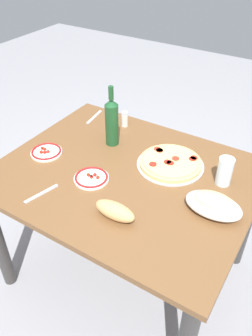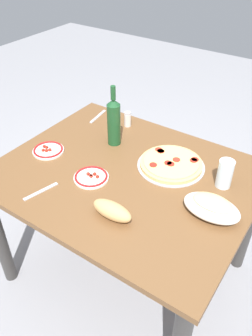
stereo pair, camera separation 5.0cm
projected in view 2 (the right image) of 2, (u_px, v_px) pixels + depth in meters
ground_plane at (126, 269)px, 2.10m from camera, size 8.00×8.00×0.00m
dining_table at (126, 192)px, 1.72m from camera, size 1.20×0.97×0.75m
pepperoni_pizza at (171, 164)px, 1.67m from camera, size 0.33×0.33×0.03m
baked_pasta_dish at (212, 207)px, 1.40m from camera, size 0.24×0.15×0.08m
wine_bottle at (114, 121)px, 1.77m from camera, size 0.07×0.07×0.33m
water_glass at (225, 174)px, 1.53m from camera, size 0.07×0.07×0.14m
side_plate_near at (91, 177)px, 1.60m from camera, size 0.16×0.16×0.02m
side_plate_far at (48, 150)px, 1.78m from camera, size 0.16×0.16×0.02m
bread_loaf at (112, 211)px, 1.39m from camera, size 0.18×0.08×0.07m
spice_shaker at (128, 119)px, 1.97m from camera, size 0.04×0.04×0.09m
fork_left at (41, 191)px, 1.53m from camera, size 0.06×0.17×0.00m
fork_right at (98, 116)px, 2.08m from camera, size 0.04×0.17×0.00m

